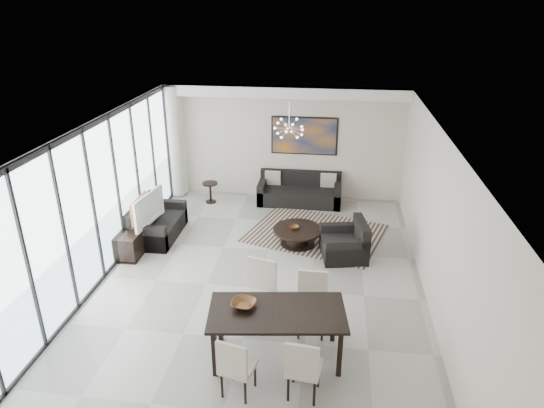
% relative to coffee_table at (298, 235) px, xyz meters
% --- Properties ---
extents(room_shell, '(6.00, 9.00, 2.90)m').
position_rel_coffee_table_xyz_m(room_shell, '(-0.12, -1.78, 1.24)').
color(room_shell, '#A8A39B').
rests_on(room_shell, ground).
extents(window_wall, '(0.37, 8.95, 2.90)m').
position_rel_coffee_table_xyz_m(window_wall, '(-3.44, -1.78, 1.26)').
color(window_wall, white).
rests_on(window_wall, floor).
extents(soffit, '(5.98, 0.40, 0.26)m').
position_rel_coffee_table_xyz_m(soffit, '(-0.58, 2.52, 2.56)').
color(soffit, white).
rests_on(soffit, room_shell).
extents(painting, '(1.68, 0.04, 0.98)m').
position_rel_coffee_table_xyz_m(painting, '(-0.08, 2.69, 1.44)').
color(painting, '#B26218').
rests_on(painting, room_shell).
extents(chandelier, '(0.66, 0.66, 0.71)m').
position_rel_coffee_table_xyz_m(chandelier, '(-0.28, 0.72, 2.14)').
color(chandelier, silver).
rests_on(chandelier, room_shell).
extents(rug, '(3.34, 2.91, 0.01)m').
position_rel_coffee_table_xyz_m(rug, '(0.37, 0.57, -0.20)').
color(rug, black).
rests_on(rug, floor).
extents(coffee_table, '(1.06, 1.06, 0.37)m').
position_rel_coffee_table_xyz_m(coffee_table, '(0.00, 0.00, 0.00)').
color(coffee_table, black).
rests_on(coffee_table, floor).
extents(bowl_coffee, '(0.24, 0.24, 0.07)m').
position_rel_coffee_table_xyz_m(bowl_coffee, '(-0.07, -0.02, 0.19)').
color(bowl_coffee, brown).
rests_on(bowl_coffee, coffee_table).
extents(sofa_main, '(2.09, 0.85, 0.76)m').
position_rel_coffee_table_xyz_m(sofa_main, '(-0.14, 2.29, 0.05)').
color(sofa_main, black).
rests_on(sofa_main, floor).
extents(loveseat, '(0.88, 1.56, 0.78)m').
position_rel_coffee_table_xyz_m(loveseat, '(-3.13, -0.02, 0.06)').
color(loveseat, black).
rests_on(loveseat, floor).
extents(armchair, '(1.02, 1.06, 0.77)m').
position_rel_coffee_table_xyz_m(armchair, '(1.01, -0.39, 0.05)').
color(armchair, black).
rests_on(armchair, floor).
extents(side_table, '(0.39, 0.39, 0.54)m').
position_rel_coffee_table_xyz_m(side_table, '(-2.40, 2.00, 0.15)').
color(side_table, black).
rests_on(side_table, floor).
extents(tv_console, '(0.47, 1.66, 0.52)m').
position_rel_coffee_table_xyz_m(tv_console, '(-3.34, -0.46, 0.05)').
color(tv_console, black).
rests_on(tv_console, floor).
extents(television, '(0.31, 1.16, 0.66)m').
position_rel_coffee_table_xyz_m(television, '(-3.18, -0.42, 0.64)').
color(television, gray).
rests_on(television, tv_console).
extents(dining_table, '(2.05, 1.21, 0.81)m').
position_rel_coffee_table_xyz_m(dining_table, '(-0.01, -3.55, 0.52)').
color(dining_table, black).
rests_on(dining_table, floor).
extents(dining_chair_sw, '(0.51, 0.51, 0.93)m').
position_rel_coffee_table_xyz_m(dining_chair_sw, '(-0.46, -4.38, 0.32)').
color(dining_chair_sw, beige).
rests_on(dining_chair_sw, floor).
extents(dining_chair_se, '(0.49, 0.49, 0.96)m').
position_rel_coffee_table_xyz_m(dining_chair_se, '(0.41, -4.31, 0.34)').
color(dining_chair_se, beige).
rests_on(dining_chair_se, floor).
extents(dining_chair_nw, '(0.60, 0.60, 1.07)m').
position_rel_coffee_table_xyz_m(dining_chair_nw, '(-0.40, -2.68, 0.41)').
color(dining_chair_nw, beige).
rests_on(dining_chair_nw, floor).
extents(dining_chair_ne, '(0.46, 0.46, 1.01)m').
position_rel_coffee_table_xyz_m(dining_chair_ne, '(0.45, -2.82, 0.37)').
color(dining_chair_ne, beige).
rests_on(dining_chair_ne, floor).
extents(bowl_dining, '(0.40, 0.40, 0.09)m').
position_rel_coffee_table_xyz_m(bowl_dining, '(-0.51, -3.49, 0.64)').
color(bowl_dining, brown).
rests_on(bowl_dining, dining_table).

